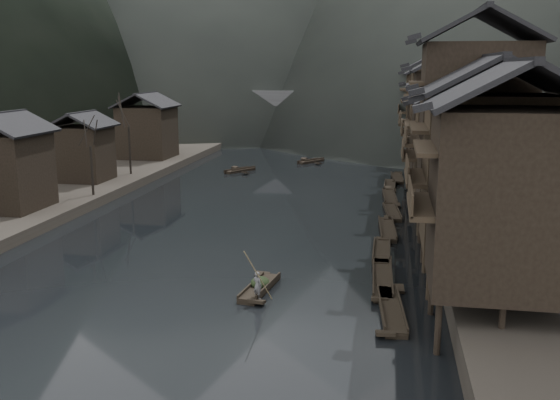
# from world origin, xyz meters

# --- Properties ---
(water) EXTENTS (300.00, 300.00, 0.00)m
(water) POSITION_xyz_m (0.00, 0.00, 0.00)
(water) COLOR black
(water) RESTS_ON ground
(left_bank) EXTENTS (40.00, 200.00, 1.20)m
(left_bank) POSITION_xyz_m (-35.00, 40.00, 0.60)
(left_bank) COLOR #2D2823
(left_bank) RESTS_ON ground
(stilt_houses) EXTENTS (9.00, 67.60, 16.88)m
(stilt_houses) POSITION_xyz_m (17.28, 19.11, 8.97)
(stilt_houses) COLOR black
(stilt_houses) RESTS_ON ground
(left_houses) EXTENTS (8.10, 53.20, 8.73)m
(left_houses) POSITION_xyz_m (-20.50, 20.12, 5.66)
(left_houses) COLOR black
(left_houses) RESTS_ON left_bank
(bare_trees) EXTENTS (3.96, 42.80, 7.92)m
(bare_trees) POSITION_xyz_m (-17.00, 8.72, 6.86)
(bare_trees) COLOR black
(bare_trees) RESTS_ON left_bank
(moored_sampans) EXTENTS (2.67, 48.70, 0.47)m
(moored_sampans) POSITION_xyz_m (11.97, 14.25, 0.20)
(moored_sampans) COLOR black
(moored_sampans) RESTS_ON water
(midriver_boats) EXTENTS (15.15, 35.44, 0.45)m
(midriver_boats) POSITION_xyz_m (0.68, 52.86, 0.20)
(midriver_boats) COLOR black
(midriver_boats) RESTS_ON water
(stone_bridge) EXTENTS (40.00, 6.00, 9.00)m
(stone_bridge) POSITION_xyz_m (-0.00, 72.00, 5.11)
(stone_bridge) COLOR #4C4C4F
(stone_bridge) RESTS_ON ground
(hero_sampan) EXTENTS (1.70, 5.22, 0.44)m
(hero_sampan) POSITION_xyz_m (4.51, -3.68, 0.20)
(hero_sampan) COLOR black
(hero_sampan) RESTS_ON water
(cargo_heap) EXTENTS (1.13, 1.48, 0.68)m
(cargo_heap) POSITION_xyz_m (4.48, -3.44, 0.78)
(cargo_heap) COLOR black
(cargo_heap) RESTS_ON hero_sampan
(boatman) EXTENTS (0.69, 0.63, 1.59)m
(boatman) POSITION_xyz_m (4.76, -5.46, 1.23)
(boatman) COLOR slate
(boatman) RESTS_ON hero_sampan
(bamboo_pole) EXTENTS (1.54, 1.93, 3.87)m
(bamboo_pole) POSITION_xyz_m (4.96, -5.46, 3.96)
(bamboo_pole) COLOR #8C7A51
(bamboo_pole) RESTS_ON boatman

